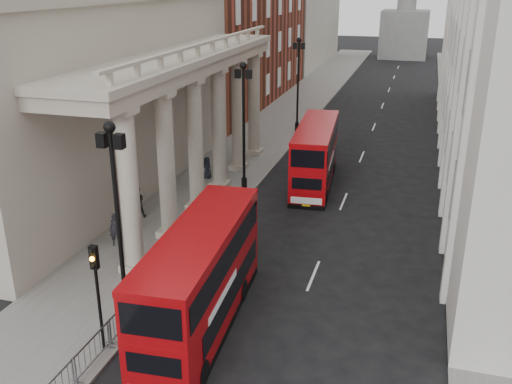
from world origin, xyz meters
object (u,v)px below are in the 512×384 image
lamp_post_south (117,212)px  pedestrian_c (207,168)px  pedestrian_b (137,202)px  lamp_post_mid (244,119)px  bus_far (315,154)px  traffic_light (96,279)px  bus_near (201,277)px  lamp_post_north (298,78)px  pedestrian_a (116,230)px

lamp_post_south → pedestrian_c: size_ratio=5.39×
pedestrian_b → pedestrian_c: bearing=-134.4°
lamp_post_mid → bus_far: (4.20, 2.70, -2.75)m
traffic_light → bus_far: size_ratio=0.44×
bus_near → traffic_light: bearing=-141.9°
lamp_post_north → bus_far: 14.22m
pedestrian_b → bus_near: bearing=95.6°
lamp_post_south → traffic_light: lamp_post_south is taller
traffic_light → pedestrian_a: bearing=116.1°
lamp_post_mid → pedestrian_b: lamp_post_mid is taller
bus_far → pedestrian_a: bearing=-127.5°
traffic_light → bus_far: (4.10, 20.72, -0.95)m
lamp_post_north → bus_near: size_ratio=0.83×
pedestrian_a → lamp_post_north: bearing=51.4°
lamp_post_mid → pedestrian_b: (-4.56, -6.20, -3.87)m
lamp_post_south → bus_near: lamp_post_south is taller
bus_near → pedestrian_c: bearing=106.8°
lamp_post_south → lamp_post_north: (0.00, 32.00, 0.00)m
lamp_post_south → pedestrian_a: size_ratio=4.76×
pedestrian_b → lamp_post_south: bearing=80.8°
lamp_post_north → bus_far: bearing=-72.5°
lamp_post_north → pedestrian_b: lamp_post_north is taller
bus_near → bus_far: size_ratio=1.03×
lamp_post_mid → bus_far: 5.70m
bus_far → lamp_post_north: bearing=102.8°
lamp_post_mid → pedestrian_c: lamp_post_mid is taller
lamp_post_mid → bus_near: lamp_post_mid is taller
lamp_post_south → pedestrian_a: bearing=122.5°
bus_far → bus_near: bearing=-98.3°
pedestrian_a → pedestrian_b: bearing=70.1°
pedestrian_b → pedestrian_c: pedestrian_b is taller
traffic_light → pedestrian_c: size_ratio=2.79×
bus_near → pedestrian_a: bus_near is taller
lamp_post_south → traffic_light: 2.71m
lamp_post_south → pedestrian_a: 8.25m
lamp_post_south → bus_far: size_ratio=0.86×
lamp_post_north → bus_near: (3.07, -31.37, -2.68)m
bus_far → pedestrian_b: 12.53m
bus_far → traffic_light: bearing=-105.9°
lamp_post_south → pedestrian_b: (-4.56, 9.80, -3.87)m
lamp_post_south → bus_far: (4.20, 18.70, -2.75)m
lamp_post_mid → pedestrian_c: bearing=155.6°
lamp_post_south → lamp_post_north: bearing=90.0°
pedestrian_a → bus_far: bearing=27.2°
lamp_post_south → bus_far: 19.36m
traffic_light → pedestrian_c: (-3.27, 19.45, -2.22)m
lamp_post_north → pedestrian_c: 15.44m
bus_near → lamp_post_south: bearing=-172.0°
bus_near → pedestrian_c: bus_near is taller
traffic_light → pedestrian_a: (-4.00, 8.15, -2.11)m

